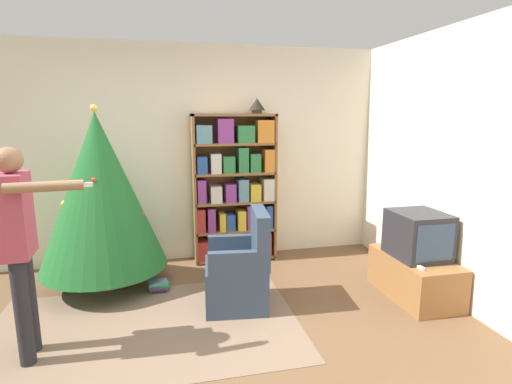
# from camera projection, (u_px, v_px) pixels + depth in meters

# --- Properties ---
(ground_plane) EXTENTS (14.00, 14.00, 0.00)m
(ground_plane) POSITION_uv_depth(u_px,v_px,m) (208.00, 360.00, 2.94)
(ground_plane) COLOR brown
(wall_back) EXTENTS (8.00, 0.10, 2.60)m
(wall_back) POSITION_uv_depth(u_px,v_px,m) (185.00, 155.00, 4.86)
(wall_back) COLOR silver
(wall_back) RESTS_ON ground_plane
(wall_right) EXTENTS (0.10, 8.00, 2.60)m
(wall_right) POSITION_uv_depth(u_px,v_px,m) (505.00, 175.00, 3.23)
(wall_right) COLOR silver
(wall_right) RESTS_ON ground_plane
(area_rug) EXTENTS (2.59, 1.63, 0.01)m
(area_rug) POSITION_uv_depth(u_px,v_px,m) (146.00, 327.00, 3.38)
(area_rug) COLOR #7F6651
(area_rug) RESTS_ON ground_plane
(bookshelf) EXTENTS (1.00, 0.30, 1.79)m
(bookshelf) POSITION_uv_depth(u_px,v_px,m) (235.00, 189.00, 4.84)
(bookshelf) COLOR brown
(bookshelf) RESTS_ON ground_plane
(tv_stand) EXTENTS (0.51, 0.92, 0.41)m
(tv_stand) POSITION_uv_depth(u_px,v_px,m) (414.00, 276.00, 3.94)
(tv_stand) COLOR #996638
(tv_stand) RESTS_ON ground_plane
(television) EXTENTS (0.47, 0.53, 0.44)m
(television) POSITION_uv_depth(u_px,v_px,m) (418.00, 235.00, 3.86)
(television) COLOR #28282D
(television) RESTS_ON tv_stand
(game_remote) EXTENTS (0.04, 0.12, 0.02)m
(game_remote) POSITION_uv_depth(u_px,v_px,m) (420.00, 267.00, 3.60)
(game_remote) COLOR white
(game_remote) RESTS_ON tv_stand
(christmas_tree) EXTENTS (1.27, 1.27, 1.88)m
(christmas_tree) POSITION_uv_depth(u_px,v_px,m) (100.00, 192.00, 4.03)
(christmas_tree) COLOR #4C3323
(christmas_tree) RESTS_ON ground_plane
(armchair) EXTENTS (0.63, 0.62, 0.92)m
(armchair) POSITION_uv_depth(u_px,v_px,m) (240.00, 273.00, 3.73)
(armchair) COLOR #334256
(armchair) RESTS_ON ground_plane
(standing_person) EXTENTS (0.65, 0.47, 1.57)m
(standing_person) POSITION_uv_depth(u_px,v_px,m) (19.00, 238.00, 2.81)
(standing_person) COLOR #232328
(standing_person) RESTS_ON ground_plane
(table_lamp) EXTENTS (0.20, 0.20, 0.18)m
(table_lamp) POSITION_uv_depth(u_px,v_px,m) (257.00, 105.00, 4.72)
(table_lamp) COLOR #473828
(table_lamp) RESTS_ON bookshelf
(book_pile_near_tree) EXTENTS (0.23, 0.18, 0.11)m
(book_pile_near_tree) POSITION_uv_depth(u_px,v_px,m) (159.00, 286.00, 4.08)
(book_pile_near_tree) COLOR #232328
(book_pile_near_tree) RESTS_ON ground_plane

